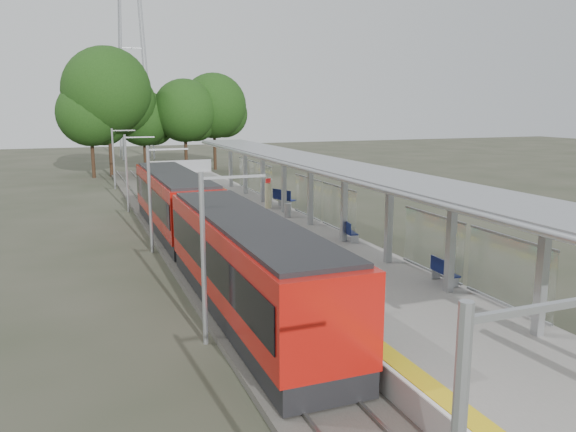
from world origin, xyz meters
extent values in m
plane|color=#474438|center=(0.00, 0.00, 0.00)|extent=(200.00, 200.00, 0.00)
cube|color=#59544C|center=(-4.50, 20.00, 0.12)|extent=(3.00, 70.00, 0.24)
cube|color=gray|center=(0.00, 20.00, 0.50)|extent=(6.00, 50.00, 1.00)
cube|color=yellow|center=(-2.55, 20.00, 1.01)|extent=(0.60, 50.00, 0.02)
cube|color=#9EA0A5|center=(0.00, 44.95, 1.60)|extent=(6.00, 0.10, 1.20)
cube|color=black|center=(-4.50, 8.38, 0.65)|extent=(2.50, 13.50, 0.70)
cube|color=#AF120C|center=(-4.50, 8.38, 2.25)|extent=(2.65, 13.50, 2.50)
cube|color=black|center=(-4.50, 8.38, 2.30)|extent=(2.72, 12.96, 1.20)
cube|color=black|center=(-4.50, 8.38, 3.55)|extent=(2.40, 12.82, 0.15)
cube|color=#0C7E75|center=(-3.14, 8.38, 2.10)|extent=(0.04, 1.30, 2.00)
cylinder|color=black|center=(-4.50, 3.66, 0.35)|extent=(2.20, 0.70, 0.70)
cube|color=black|center=(-4.50, 22.48, 0.65)|extent=(2.50, 13.50, 0.70)
cube|color=#AF120C|center=(-4.50, 22.48, 2.25)|extent=(2.65, 13.50, 2.50)
cube|color=black|center=(-4.50, 22.48, 2.30)|extent=(2.72, 12.96, 1.20)
cube|color=black|center=(-4.50, 22.48, 3.55)|extent=(2.40, 12.82, 0.15)
cube|color=#0C7E75|center=(-3.14, 22.48, 2.10)|extent=(0.04, 1.30, 2.00)
cylinder|color=black|center=(-4.50, 17.76, 0.35)|extent=(2.20, 0.70, 0.70)
cube|color=black|center=(-4.50, 15.43, 2.00)|extent=(2.30, 0.80, 2.40)
cube|color=#9EA0A5|center=(2.00, 2.00, 2.75)|extent=(0.25, 0.25, 3.50)
cube|color=#9EA0A5|center=(2.00, 6.00, 2.75)|extent=(0.25, 0.25, 3.50)
cube|color=#9EA0A5|center=(2.00, 10.00, 2.75)|extent=(0.25, 0.25, 3.50)
cube|color=#9EA0A5|center=(2.00, 14.00, 2.75)|extent=(0.25, 0.25, 3.50)
cube|color=#9EA0A5|center=(2.00, 18.00, 2.75)|extent=(0.25, 0.25, 3.50)
cube|color=#9EA0A5|center=(2.00, 22.00, 2.75)|extent=(0.25, 0.25, 3.50)
cube|color=#9EA0A5|center=(2.00, 26.00, 2.75)|extent=(0.25, 0.25, 3.50)
cube|color=#9EA0A5|center=(2.00, 30.00, 2.75)|extent=(0.25, 0.25, 3.50)
cube|color=#9EA0A5|center=(2.00, 34.00, 2.75)|extent=(0.25, 0.25, 3.50)
cube|color=gray|center=(1.60, 16.00, 4.58)|extent=(3.20, 38.00, 0.16)
cylinder|color=#9EA0A5|center=(0.05, 16.00, 4.50)|extent=(0.24, 38.00, 0.24)
cube|color=silver|center=(2.70, 4.00, 2.20)|extent=(0.05, 3.70, 2.20)
cube|color=silver|center=(2.70, 8.00, 2.20)|extent=(0.05, 3.70, 2.20)
cube|color=silver|center=(2.70, 16.00, 2.20)|extent=(0.05, 3.70, 2.20)
cube|color=silver|center=(2.70, 20.00, 2.20)|extent=(0.05, 3.70, 2.20)
cube|color=silver|center=(2.70, 28.00, 2.20)|extent=(0.05, 3.70, 2.20)
cube|color=silver|center=(2.70, 32.00, 2.20)|extent=(0.05, 3.70, 2.20)
cylinder|color=#382316|center=(-7.71, 52.18, 2.20)|extent=(0.36, 0.36, 4.41)
sphere|color=#1F4513|center=(-7.71, 52.18, 6.61)|extent=(6.70, 6.70, 6.70)
cylinder|color=#382316|center=(-5.93, 52.30, 2.96)|extent=(0.36, 0.36, 5.92)
sphere|color=#1F4513|center=(-5.93, 52.30, 8.87)|extent=(8.99, 8.99, 8.99)
cylinder|color=#382316|center=(-2.11, 54.81, 2.01)|extent=(0.36, 0.36, 4.03)
sphere|color=#1F4513|center=(-2.11, 54.81, 6.04)|extent=(6.12, 6.12, 6.12)
cylinder|color=#382316|center=(2.24, 53.64, 2.29)|extent=(0.36, 0.36, 4.57)
sphere|color=#1F4513|center=(2.24, 53.64, 6.86)|extent=(6.95, 6.95, 6.95)
cylinder|color=#382316|center=(5.95, 55.26, 2.46)|extent=(0.36, 0.36, 4.92)
sphere|color=#1F4513|center=(5.95, 55.26, 7.38)|extent=(7.48, 7.48, 7.48)
cube|color=#9EA0A5|center=(-5.30, -5.00, 5.20)|extent=(2.00, 0.08, 0.08)
cylinder|color=#9EA0A5|center=(-6.30, 7.00, 2.70)|extent=(0.16, 0.16, 5.40)
cube|color=#9EA0A5|center=(-5.30, 7.00, 5.20)|extent=(2.00, 0.08, 0.08)
cylinder|color=#9EA0A5|center=(-6.30, 19.00, 2.70)|extent=(0.16, 0.16, 5.40)
cube|color=#9EA0A5|center=(-5.30, 19.00, 5.20)|extent=(2.00, 0.08, 0.08)
cylinder|color=#9EA0A5|center=(-6.30, 31.00, 2.70)|extent=(0.16, 0.16, 5.40)
cube|color=#9EA0A5|center=(-5.30, 31.00, 5.20)|extent=(2.00, 0.08, 0.08)
cylinder|color=#9EA0A5|center=(-6.30, 43.00, 2.70)|extent=(0.16, 0.16, 5.40)
cube|color=#9EA0A5|center=(-5.30, 43.00, 5.20)|extent=(2.00, 0.08, 0.08)
cube|color=#0F194E|center=(2.50, 6.86, 1.40)|extent=(0.44, 1.34, 0.05)
cube|color=#0F194E|center=(2.32, 6.86, 1.66)|extent=(0.10, 1.32, 0.49)
cube|color=#9EA0A5|center=(2.50, 6.33, 1.19)|extent=(0.35, 0.07, 0.39)
cube|color=#9EA0A5|center=(2.50, 7.39, 1.19)|extent=(0.35, 0.07, 0.39)
cube|color=#0F194E|center=(2.28, 13.99, 1.43)|extent=(0.63, 1.48, 0.06)
cube|color=#0F194E|center=(2.09, 13.99, 1.71)|extent=(0.26, 1.42, 0.52)
cube|color=#9EA0A5|center=(2.28, 13.41, 1.21)|extent=(0.39, 0.11, 0.42)
cube|color=#9EA0A5|center=(2.28, 14.56, 1.21)|extent=(0.39, 0.11, 0.42)
cube|color=#0F194E|center=(2.70, 23.69, 1.49)|extent=(1.08, 1.68, 0.06)
cube|color=#0F194E|center=(2.48, 23.69, 1.81)|extent=(0.69, 1.52, 0.60)
cube|color=#9EA0A5|center=(2.70, 23.04, 1.24)|extent=(0.42, 0.23, 0.48)
cube|color=#9EA0A5|center=(2.70, 24.34, 1.24)|extent=(0.42, 0.23, 0.48)
cylinder|color=beige|center=(1.56, 23.63, 1.79)|extent=(0.42, 0.42, 1.59)
cube|color=red|center=(1.56, 23.63, 2.74)|extent=(0.36, 0.21, 0.26)
cylinder|color=#9EA0A5|center=(1.62, 20.43, 1.40)|extent=(0.51, 0.51, 0.80)
camera|label=1|loc=(-9.84, -9.26, 7.28)|focal=35.00mm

